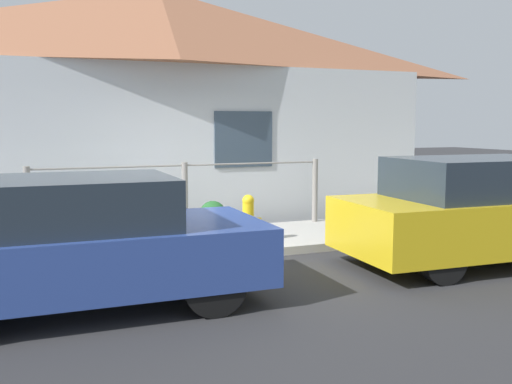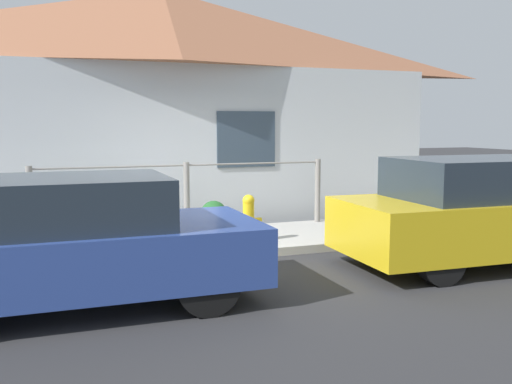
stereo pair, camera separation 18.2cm
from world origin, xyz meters
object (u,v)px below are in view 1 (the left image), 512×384
object	(u,v)px
car_right	(485,211)
car_left	(82,243)
potted_plant_near_hydrant	(213,216)
potted_plant_by_fence	(96,220)
fire_hydrant	(248,217)

from	to	relation	value
car_right	car_left	bearing A→B (deg)	-177.98
car_right	potted_plant_near_hydrant	xyz separation A→B (m)	(-3.08, 2.48, -0.26)
car_right	potted_plant_by_fence	size ratio (longest dim) A/B	6.93
car_left	fire_hydrant	size ratio (longest dim) A/B	5.11
car_left	potted_plant_by_fence	size ratio (longest dim) A/B	6.16
fire_hydrant	potted_plant_near_hydrant	world-z (taller)	fire_hydrant
car_right	potted_plant_by_fence	bearing A→B (deg)	153.18
fire_hydrant	potted_plant_by_fence	distance (m)	2.25
car_left	fire_hydrant	xyz separation A→B (m)	(2.52, 1.87, -0.18)
car_right	potted_plant_by_fence	world-z (taller)	car_right
car_left	potted_plant_by_fence	world-z (taller)	car_left
fire_hydrant	potted_plant_by_fence	xyz separation A→B (m)	(-2.11, 0.79, -0.03)
car_left	potted_plant_near_hydrant	bearing A→B (deg)	49.29
fire_hydrant	potted_plant_near_hydrant	distance (m)	0.71
car_left	fire_hydrant	distance (m)	3.15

